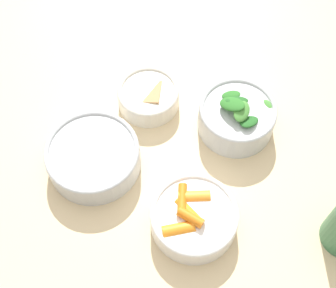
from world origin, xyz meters
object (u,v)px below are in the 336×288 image
Objects in this scene: bowl_carrots at (193,217)px; bowl_beans_hotdog at (94,157)px; bowl_cookies at (149,96)px; bowl_greens at (237,116)px.

bowl_carrots is 0.87× the size of bowl_beans_hotdog.
bowl_beans_hotdog is at bearing -27.24° from bowl_carrots.
bowl_beans_hotdog is at bearing 60.76° from bowl_cookies.
bowl_carrots is 0.28m from bowl_cookies.
bowl_beans_hotdog is 0.18m from bowl_cookies.
bowl_greens is 1.20× the size of bowl_cookies.
bowl_beans_hotdog is 1.41× the size of bowl_cookies.
bowl_carrots reaches higher than bowl_beans_hotdog.
bowl_greens is 0.85× the size of bowl_beans_hotdog.
bowl_greens is (-0.07, -0.22, 0.01)m from bowl_carrots.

